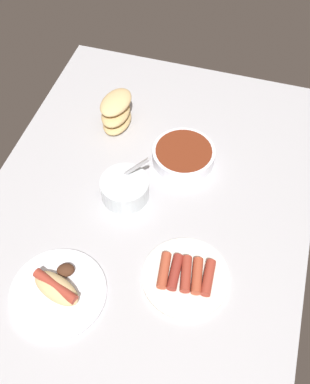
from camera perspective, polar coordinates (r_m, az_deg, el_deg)
ground_plane at (r=129.22cm, az=-0.91°, el=-1.41°), size 120.00×90.00×3.00cm
bowl_chili at (r=135.47cm, az=3.59°, el=4.70°), size 18.55×18.55×4.23cm
plate_sausages at (r=115.28cm, az=3.87°, el=-10.43°), size 22.01×22.01×3.50cm
bread_stack at (r=143.56cm, az=-4.87°, el=9.95°), size 14.39×10.44×10.80cm
bowl_coleslaw at (r=126.36cm, az=-3.85°, el=0.40°), size 13.57×13.63×15.69cm
plate_hotdog_assembled at (r=115.28cm, az=-12.07°, el=-11.86°), size 23.81×23.81×5.61cm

